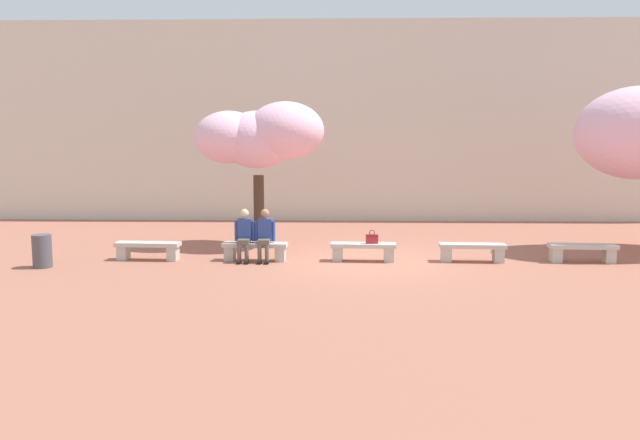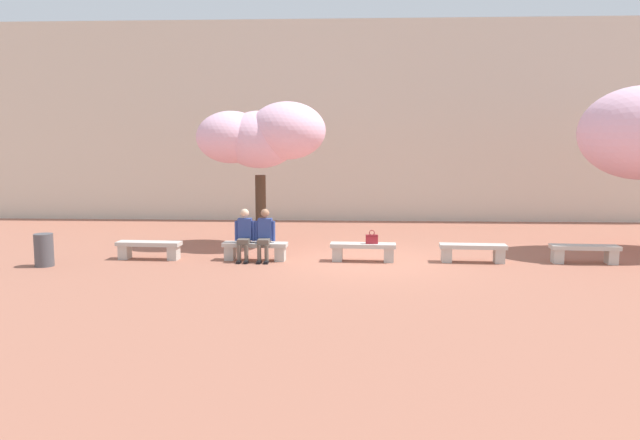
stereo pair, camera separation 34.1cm
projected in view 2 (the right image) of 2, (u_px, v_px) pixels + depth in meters
name	position (u px, v px, depth m)	size (l,w,h in m)	color
ground_plane	(363.00, 261.00, 15.44)	(100.00, 100.00, 0.00)	#9E604C
building_facade	(359.00, 123.00, 24.74)	(28.00, 4.00, 7.32)	beige
stone_bench_west_end	(149.00, 248.00, 15.67)	(1.63, 0.50, 0.45)	#BCB7AD
stone_bench_near_west	(255.00, 249.00, 15.54)	(1.63, 0.50, 0.45)	#BCB7AD
stone_bench_center	(363.00, 249.00, 15.40)	(1.63, 0.50, 0.45)	#BCB7AD
stone_bench_near_east	(473.00, 250.00, 15.27)	(1.63, 0.50, 0.45)	#BCB7AD
stone_bench_east_end	(585.00, 251.00, 15.14)	(1.63, 0.50, 0.45)	#BCB7AD
person_seated_left	(244.00, 233.00, 15.45)	(0.51, 0.68, 1.29)	black
person_seated_right	(265.00, 233.00, 15.42)	(0.51, 0.69, 1.29)	black
handbag	(372.00, 238.00, 15.33)	(0.30, 0.15, 0.34)	#A3232D
cherry_tree_main	(262.00, 136.00, 17.39)	(3.62, 2.39, 4.04)	#473323
trash_bin	(44.00, 250.00, 14.80)	(0.44, 0.44, 0.78)	#4C4C51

